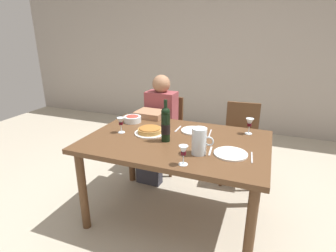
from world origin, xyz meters
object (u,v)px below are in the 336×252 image
at_px(baked_tart, 150,130).
at_px(dinner_plate_left_setting, 194,131).
at_px(chair_left, 166,128).
at_px(water_pitcher, 199,143).
at_px(wine_glass_right_diner, 121,122).
at_px(diner_left, 157,125).
at_px(chair_right, 241,137).
at_px(wine_glass_centre, 250,123).
at_px(dining_table, 176,150).
at_px(wine_glass_left_diner, 183,152).
at_px(wine_bottle, 166,124).
at_px(salad_bowl, 133,119).
at_px(dinner_plate_right_setting, 231,154).

xyz_separation_m(baked_tart, dinner_plate_left_setting, (0.35, 0.19, -0.02)).
height_order(dinner_plate_left_setting, chair_left, chair_left).
height_order(water_pitcher, baked_tart, water_pitcher).
bearing_deg(wine_glass_right_diner, diner_left, 85.46).
relative_size(baked_tart, diner_left, 0.23).
bearing_deg(diner_left, dinner_plate_left_setting, 144.26).
relative_size(water_pitcher, dinner_plate_left_setting, 0.88).
bearing_deg(chair_right, water_pitcher, 75.49).
xyz_separation_m(chair_left, diner_left, (-0.01, -0.24, 0.12)).
height_order(wine_glass_centre, dinner_plate_left_setting, wine_glass_centre).
xyz_separation_m(dining_table, wine_glass_left_diner, (0.19, -0.40, 0.19)).
xyz_separation_m(water_pitcher, wine_glass_left_diner, (-0.06, -0.20, 0.01)).
bearing_deg(chair_right, wine_glass_right_diner, 40.05).
xyz_separation_m(water_pitcher, chair_right, (0.20, 1.12, -0.35)).
distance_m(wine_bottle, wine_glass_centre, 0.75).
distance_m(water_pitcher, chair_left, 1.35).
height_order(dining_table, baked_tart, baked_tart).
distance_m(salad_bowl, chair_right, 1.22).
distance_m(dining_table, chair_left, 1.02).
xyz_separation_m(wine_glass_centre, chair_right, (-0.11, 0.57, -0.36)).
bearing_deg(diner_left, chair_left, -89.60).
distance_m(dining_table, salad_bowl, 0.63).
bearing_deg(water_pitcher, baked_tart, 154.00).
bearing_deg(wine_glass_left_diner, baked_tart, 135.13).
bearing_deg(wine_glass_centre, chair_right, 100.81).
relative_size(dining_table, wine_glass_left_diner, 10.83).
bearing_deg(wine_glass_centre, baked_tart, -159.51).
bearing_deg(wine_glass_left_diner, wine_glass_right_diner, 151.40).
xyz_separation_m(wine_bottle, wine_glass_centre, (0.62, 0.41, -0.05)).
relative_size(baked_tart, wine_glass_left_diner, 1.96).
bearing_deg(chair_right, salad_bowl, 28.19).
bearing_deg(diner_left, wine_glass_right_diner, 87.82).
bearing_deg(baked_tart, salad_bowl, 142.15).
height_order(diner_left, chair_right, diner_left).
distance_m(wine_glass_centre, chair_left, 1.19).
relative_size(water_pitcher, chair_left, 0.23).
distance_m(dinner_plate_right_setting, diner_left, 1.22).
bearing_deg(dining_table, diner_left, 124.47).
bearing_deg(dinner_plate_left_setting, wine_glass_right_diner, -156.28).
distance_m(baked_tart, dinner_plate_left_setting, 0.40).
bearing_deg(wine_glass_centre, wine_glass_left_diner, -115.45).
relative_size(wine_glass_right_diner, diner_left, 0.12).
relative_size(baked_tart, chair_left, 0.31).
relative_size(dinner_plate_left_setting, diner_left, 0.20).
relative_size(wine_glass_left_diner, wine_glass_right_diner, 1.00).
xyz_separation_m(baked_tart, wine_glass_right_diner, (-0.25, -0.07, 0.07)).
height_order(baked_tart, chair_left, chair_left).
relative_size(salad_bowl, wine_glass_right_diner, 1.22).
relative_size(dining_table, water_pitcher, 7.51).
relative_size(wine_bottle, wine_glass_right_diner, 2.50).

